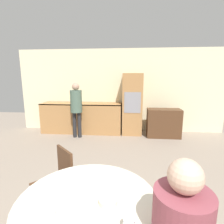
{
  "coord_description": "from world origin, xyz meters",
  "views": [
    {
      "loc": [
        0.27,
        -0.13,
        1.72
      ],
      "look_at": [
        -0.01,
        2.95,
        1.11
      ],
      "focal_mm": 28.0,
      "sensor_mm": 36.0,
      "label": 1
    }
  ],
  "objects_px": {
    "sideboard": "(164,123)",
    "bowl_centre": "(47,212)",
    "dining_table": "(89,223)",
    "person_standing": "(76,104)",
    "bowl_near": "(108,202)",
    "chair_far_left": "(58,179)",
    "oven_unit": "(132,104)"
  },
  "relations": [
    {
      "from": "dining_table",
      "to": "person_standing",
      "type": "relative_size",
      "value": 0.73
    },
    {
      "from": "oven_unit",
      "to": "bowl_near",
      "type": "xyz_separation_m",
      "value": [
        -0.27,
        -4.11,
        -0.14
      ]
    },
    {
      "from": "sideboard",
      "to": "person_standing",
      "type": "relative_size",
      "value": 0.6
    },
    {
      "from": "oven_unit",
      "to": "person_standing",
      "type": "distance_m",
      "value": 1.67
    },
    {
      "from": "dining_table",
      "to": "bowl_near",
      "type": "distance_m",
      "value": 0.31
    },
    {
      "from": "person_standing",
      "to": "bowl_centre",
      "type": "bearing_deg",
      "value": -76.49
    },
    {
      "from": "sideboard",
      "to": "chair_far_left",
      "type": "bearing_deg",
      "value": -120.61
    },
    {
      "from": "bowl_near",
      "to": "sideboard",
      "type": "bearing_deg",
      "value": 73.0
    },
    {
      "from": "sideboard",
      "to": "bowl_centre",
      "type": "bearing_deg",
      "value": -111.76
    },
    {
      "from": "bowl_near",
      "to": "person_standing",
      "type": "bearing_deg",
      "value": 110.16
    },
    {
      "from": "person_standing",
      "to": "oven_unit",
      "type": "bearing_deg",
      "value": 17.82
    },
    {
      "from": "bowl_centre",
      "to": "chair_far_left",
      "type": "bearing_deg",
      "value": 108.36
    },
    {
      "from": "sideboard",
      "to": "bowl_near",
      "type": "xyz_separation_m",
      "value": [
        -1.19,
        -3.88,
        0.36
      ]
    },
    {
      "from": "dining_table",
      "to": "sideboard",
      "type": "bearing_deg",
      "value": 70.51
    },
    {
      "from": "person_standing",
      "to": "bowl_near",
      "type": "bearing_deg",
      "value": -69.84
    },
    {
      "from": "bowl_near",
      "to": "oven_unit",
      "type": "bearing_deg",
      "value": 86.29
    },
    {
      "from": "sideboard",
      "to": "dining_table",
      "type": "height_order",
      "value": "sideboard"
    },
    {
      "from": "person_standing",
      "to": "bowl_centre",
      "type": "xyz_separation_m",
      "value": [
        0.9,
        -3.74,
        -0.19
      ]
    },
    {
      "from": "chair_far_left",
      "to": "dining_table",
      "type": "bearing_deg",
      "value": -5.84
    },
    {
      "from": "person_standing",
      "to": "bowl_centre",
      "type": "distance_m",
      "value": 3.86
    },
    {
      "from": "dining_table",
      "to": "bowl_near",
      "type": "xyz_separation_m",
      "value": [
        0.17,
        -0.05,
        0.26
      ]
    },
    {
      "from": "dining_table",
      "to": "person_standing",
      "type": "height_order",
      "value": "person_standing"
    },
    {
      "from": "sideboard",
      "to": "chair_far_left",
      "type": "relative_size",
      "value": 1.1
    },
    {
      "from": "chair_far_left",
      "to": "sideboard",
      "type": "bearing_deg",
      "value": 104.22
    },
    {
      "from": "sideboard",
      "to": "oven_unit",
      "type": "bearing_deg",
      "value": 166.01
    },
    {
      "from": "chair_far_left",
      "to": "bowl_centre",
      "type": "bearing_deg",
      "value": -26.81
    },
    {
      "from": "chair_far_left",
      "to": "bowl_centre",
      "type": "relative_size",
      "value": 7.11
    },
    {
      "from": "sideboard",
      "to": "chair_far_left",
      "type": "distance_m",
      "value": 3.7
    },
    {
      "from": "oven_unit",
      "to": "chair_far_left",
      "type": "distance_m",
      "value": 3.57
    },
    {
      "from": "bowl_centre",
      "to": "sideboard",
      "type": "bearing_deg",
      "value": 68.24
    },
    {
      "from": "sideboard",
      "to": "bowl_centre",
      "type": "distance_m",
      "value": 4.35
    },
    {
      "from": "bowl_near",
      "to": "bowl_centre",
      "type": "relative_size",
      "value": 1.2
    }
  ]
}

